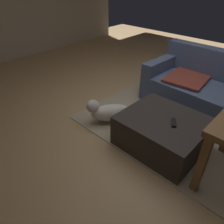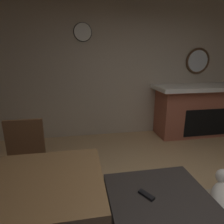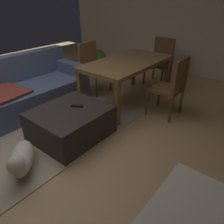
{
  "view_description": "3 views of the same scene",
  "coord_description": "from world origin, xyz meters",
  "px_view_note": "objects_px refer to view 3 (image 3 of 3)",
  "views": [
    {
      "loc": [
        1.32,
        -2.19,
        1.81
      ],
      "look_at": [
        -0.03,
        -0.79,
        0.52
      ],
      "focal_mm": 34.0,
      "sensor_mm": 36.0,
      "label": 1
    },
    {
      "loc": [
        1.07,
        1.03,
        1.64
      ],
      "look_at": [
        0.72,
        -0.97,
        1.04
      ],
      "focal_mm": 30.51,
      "sensor_mm": 36.0,
      "label": 2
    },
    {
      "loc": [
        -1.19,
        -2.32,
        1.73
      ],
      "look_at": [
        0.35,
        -1.07,
        0.64
      ],
      "focal_mm": 34.9,
      "sensor_mm": 36.0,
      "label": 3
    }
  ],
  "objects_px": {
    "ottoman_coffee_table": "(71,123)",
    "dining_chair_east": "(161,59)",
    "couch": "(25,92)",
    "dining_chair_south": "(172,85)",
    "dining_table": "(128,66)",
    "tv_remote": "(77,106)",
    "potted_plant": "(99,59)",
    "dining_chair_north": "(92,65)",
    "small_dog": "(22,159)"
  },
  "relations": [
    {
      "from": "couch",
      "to": "dining_chair_east",
      "type": "relative_size",
      "value": 2.13
    },
    {
      "from": "tv_remote",
      "to": "potted_plant",
      "type": "bearing_deg",
      "value": 4.45
    },
    {
      "from": "dining_chair_east",
      "to": "dining_chair_north",
      "type": "bearing_deg",
      "value": 145.8
    },
    {
      "from": "dining_chair_north",
      "to": "potted_plant",
      "type": "distance_m",
      "value": 1.34
    },
    {
      "from": "dining_table",
      "to": "tv_remote",
      "type": "bearing_deg",
      "value": -176.95
    },
    {
      "from": "dining_chair_south",
      "to": "dining_chair_east",
      "type": "relative_size",
      "value": 1.0
    },
    {
      "from": "potted_plant",
      "to": "small_dog",
      "type": "xyz_separation_m",
      "value": [
        -3.21,
        -1.77,
        -0.09
      ]
    },
    {
      "from": "couch",
      "to": "dining_table",
      "type": "relative_size",
      "value": 1.21
    },
    {
      "from": "couch",
      "to": "dining_chair_north",
      "type": "height_order",
      "value": "dining_chair_north"
    },
    {
      "from": "couch",
      "to": "dining_chair_east",
      "type": "xyz_separation_m",
      "value": [
        2.48,
        -1.14,
        0.22
      ]
    },
    {
      "from": "dining_chair_east",
      "to": "potted_plant",
      "type": "height_order",
      "value": "dining_chair_east"
    },
    {
      "from": "dining_chair_north",
      "to": "dining_chair_east",
      "type": "bearing_deg",
      "value": -34.2
    },
    {
      "from": "ottoman_coffee_table",
      "to": "dining_table",
      "type": "bearing_deg",
      "value": 2.22
    },
    {
      "from": "dining_chair_south",
      "to": "small_dog",
      "type": "distance_m",
      "value": 2.27
    },
    {
      "from": "couch",
      "to": "tv_remote",
      "type": "xyz_separation_m",
      "value": [
        0.04,
        -1.21,
        0.11
      ]
    },
    {
      "from": "dining_chair_south",
      "to": "dining_chair_north",
      "type": "xyz_separation_m",
      "value": [
        0.0,
        1.65,
        0.0
      ]
    },
    {
      "from": "ottoman_coffee_table",
      "to": "dining_chair_east",
      "type": "height_order",
      "value": "dining_chair_east"
    },
    {
      "from": "dining_table",
      "to": "potted_plant",
      "type": "height_order",
      "value": "dining_table"
    },
    {
      "from": "tv_remote",
      "to": "dining_table",
      "type": "xyz_separation_m",
      "value": [
        1.23,
        0.07,
        0.24
      ]
    },
    {
      "from": "potted_plant",
      "to": "ottoman_coffee_table",
      "type": "bearing_deg",
      "value": -145.64
    },
    {
      "from": "tv_remote",
      "to": "dining_chair_east",
      "type": "bearing_deg",
      "value": -29.98
    },
    {
      "from": "dining_table",
      "to": "small_dog",
      "type": "height_order",
      "value": "dining_table"
    },
    {
      "from": "couch",
      "to": "small_dog",
      "type": "bearing_deg",
      "value": -123.78
    },
    {
      "from": "tv_remote",
      "to": "small_dog",
      "type": "height_order",
      "value": "tv_remote"
    },
    {
      "from": "ottoman_coffee_table",
      "to": "dining_table",
      "type": "relative_size",
      "value": 0.57
    },
    {
      "from": "dining_table",
      "to": "dining_chair_south",
      "type": "xyz_separation_m",
      "value": [
        0.0,
        -0.82,
        -0.14
      ]
    },
    {
      "from": "couch",
      "to": "dining_chair_south",
      "type": "relative_size",
      "value": 2.13
    },
    {
      "from": "tv_remote",
      "to": "small_dog",
      "type": "bearing_deg",
      "value": 154.77
    },
    {
      "from": "ottoman_coffee_table",
      "to": "dining_chair_south",
      "type": "height_order",
      "value": "dining_chair_south"
    },
    {
      "from": "couch",
      "to": "small_dog",
      "type": "relative_size",
      "value": 3.4
    },
    {
      "from": "ottoman_coffee_table",
      "to": "dining_table",
      "type": "height_order",
      "value": "dining_table"
    },
    {
      "from": "ottoman_coffee_table",
      "to": "potted_plant",
      "type": "distance_m",
      "value": 2.93
    },
    {
      "from": "tv_remote",
      "to": "dining_table",
      "type": "bearing_deg",
      "value": -28.51
    },
    {
      "from": "tv_remote",
      "to": "couch",
      "type": "bearing_deg",
      "value": 60.37
    },
    {
      "from": "dining_table",
      "to": "dining_chair_north",
      "type": "relative_size",
      "value": 1.76
    },
    {
      "from": "couch",
      "to": "ottoman_coffee_table",
      "type": "xyz_separation_m",
      "value": [
        -0.08,
        -1.2,
        -0.1
      ]
    },
    {
      "from": "couch",
      "to": "dining_chair_east",
      "type": "bearing_deg",
      "value": -24.7
    },
    {
      "from": "dining_table",
      "to": "potted_plant",
      "type": "relative_size",
      "value": 3.26
    },
    {
      "from": "dining_chair_south",
      "to": "small_dog",
      "type": "height_order",
      "value": "dining_chair_south"
    },
    {
      "from": "dining_chair_east",
      "to": "small_dog",
      "type": "relative_size",
      "value": 1.59
    },
    {
      "from": "tv_remote",
      "to": "small_dog",
      "type": "xyz_separation_m",
      "value": [
        -0.92,
        -0.1,
        -0.23
      ]
    },
    {
      "from": "small_dog",
      "to": "tv_remote",
      "type": "bearing_deg",
      "value": 6.33
    },
    {
      "from": "couch",
      "to": "tv_remote",
      "type": "relative_size",
      "value": 12.4
    },
    {
      "from": "dining_chair_north",
      "to": "potted_plant",
      "type": "xyz_separation_m",
      "value": [
        1.06,
        0.78,
        -0.24
      ]
    },
    {
      "from": "couch",
      "to": "dining_table",
      "type": "height_order",
      "value": "couch"
    },
    {
      "from": "ottoman_coffee_table",
      "to": "small_dog",
      "type": "xyz_separation_m",
      "value": [
        -0.79,
        -0.11,
        -0.01
      ]
    },
    {
      "from": "couch",
      "to": "dining_chair_south",
      "type": "xyz_separation_m",
      "value": [
        1.27,
        -1.97,
        0.22
      ]
    },
    {
      "from": "dining_chair_south",
      "to": "dining_chair_north",
      "type": "bearing_deg",
      "value": 89.94
    },
    {
      "from": "dining_chair_north",
      "to": "small_dog",
      "type": "xyz_separation_m",
      "value": [
        -2.15,
        -0.99,
        -0.34
      ]
    },
    {
      "from": "couch",
      "to": "dining_chair_north",
      "type": "bearing_deg",
      "value": -14.12
    }
  ]
}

